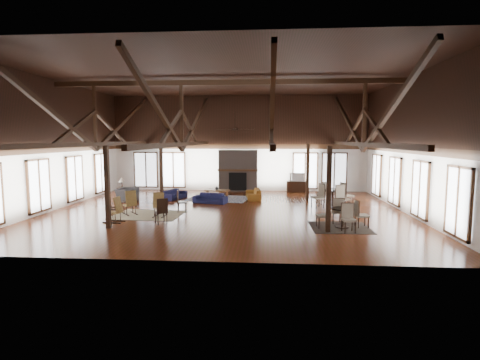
# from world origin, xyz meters

# --- Properties ---
(floor) EXTENTS (16.00, 16.00, 0.00)m
(floor) POSITION_xyz_m (0.00, 0.00, 0.00)
(floor) COLOR #5A2313
(floor) RESTS_ON ground
(ceiling) EXTENTS (16.00, 14.00, 0.02)m
(ceiling) POSITION_xyz_m (0.00, 0.00, 6.00)
(ceiling) COLOR black
(ceiling) RESTS_ON wall_back
(wall_back) EXTENTS (16.00, 0.02, 6.00)m
(wall_back) POSITION_xyz_m (0.00, 7.00, 3.00)
(wall_back) COLOR white
(wall_back) RESTS_ON floor
(wall_front) EXTENTS (16.00, 0.02, 6.00)m
(wall_front) POSITION_xyz_m (0.00, -7.00, 3.00)
(wall_front) COLOR white
(wall_front) RESTS_ON floor
(wall_left) EXTENTS (0.02, 14.00, 6.00)m
(wall_left) POSITION_xyz_m (-8.00, 0.00, 3.00)
(wall_left) COLOR white
(wall_left) RESTS_ON floor
(wall_right) EXTENTS (0.02, 14.00, 6.00)m
(wall_right) POSITION_xyz_m (8.00, 0.00, 3.00)
(wall_right) COLOR white
(wall_right) RESTS_ON floor
(roof_truss) EXTENTS (15.60, 14.07, 3.14)m
(roof_truss) POSITION_xyz_m (0.00, 0.00, 4.03)
(roof_truss) COLOR black
(roof_truss) RESTS_ON wall_back
(post_grid) EXTENTS (8.16, 7.16, 3.05)m
(post_grid) POSITION_xyz_m (0.00, 0.00, 1.52)
(post_grid) COLOR black
(post_grid) RESTS_ON floor
(fireplace) EXTENTS (2.50, 0.69, 2.60)m
(fireplace) POSITION_xyz_m (0.00, 6.67, 1.29)
(fireplace) COLOR brown
(fireplace) RESTS_ON floor
(ceiling_fan) EXTENTS (1.60, 1.60, 0.75)m
(ceiling_fan) POSITION_xyz_m (0.50, -1.00, 3.73)
(ceiling_fan) COLOR black
(ceiling_fan) RESTS_ON roof_truss
(sofa_navy_front) EXTENTS (1.83, 1.09, 0.50)m
(sofa_navy_front) POSITION_xyz_m (-1.09, 2.18, 0.25)
(sofa_navy_front) COLOR #141539
(sofa_navy_front) RESTS_ON floor
(sofa_navy_left) EXTENTS (1.82, 1.14, 0.50)m
(sofa_navy_left) POSITION_xyz_m (-3.25, 3.41, 0.25)
(sofa_navy_left) COLOR #15163A
(sofa_navy_left) RESTS_ON floor
(sofa_orange) EXTENTS (1.92, 0.94, 0.54)m
(sofa_orange) POSITION_xyz_m (1.09, 3.70, 0.27)
(sofa_orange) COLOR brown
(sofa_orange) RESTS_ON floor
(coffee_table) EXTENTS (1.44, 1.04, 0.50)m
(coffee_table) POSITION_xyz_m (-0.91, 3.61, 0.44)
(coffee_table) COLOR brown
(coffee_table) RESTS_ON floor
(vase) EXTENTS (0.25, 0.25, 0.20)m
(vase) POSITION_xyz_m (-0.94, 3.66, 0.60)
(vase) COLOR #B2B2B2
(vase) RESTS_ON coffee_table
(armchair) EXTENTS (1.13, 1.00, 0.69)m
(armchair) POSITION_xyz_m (-5.57, 2.44, 0.35)
(armchair) COLOR #302F32
(armchair) RESTS_ON floor
(side_table_lamp) EXTENTS (0.46, 0.46, 1.17)m
(side_table_lamp) POSITION_xyz_m (-6.20, 3.35, 0.44)
(side_table_lamp) COLOR black
(side_table_lamp) RESTS_ON floor
(rocking_chair_a) EXTENTS (0.86, 0.91, 1.06)m
(rocking_chair_a) POSITION_xyz_m (-4.09, -1.03, 0.50)
(rocking_chair_a) COLOR #A3843D
(rocking_chair_a) RESTS_ON floor
(rocking_chair_b) EXTENTS (0.47, 0.83, 1.06)m
(rocking_chair_b) POSITION_xyz_m (-2.70, -1.39, 0.50)
(rocking_chair_b) COLOR #A3843D
(rocking_chair_b) RESTS_ON floor
(rocking_chair_c) EXTENTS (0.85, 0.54, 1.03)m
(rocking_chair_c) POSITION_xyz_m (-4.10, -2.56, 0.48)
(rocking_chair_c) COLOR #A3843D
(rocking_chair_c) RESTS_ON floor
(side_chair_a) EXTENTS (0.47, 0.47, 0.99)m
(side_chair_a) POSITION_xyz_m (-2.08, -0.29, 0.58)
(side_chair_a) COLOR black
(side_chair_a) RESTS_ON floor
(side_chair_b) EXTENTS (0.60, 0.60, 1.02)m
(side_chair_b) POSITION_xyz_m (-2.21, -2.72, 0.59)
(side_chair_b) COLOR black
(side_chair_b) RESTS_ON floor
(cafe_table_near) EXTENTS (1.97, 1.97, 1.02)m
(cafe_table_near) POSITION_xyz_m (4.65, -2.77, 0.51)
(cafe_table_near) COLOR black
(cafe_table_near) RESTS_ON floor
(cafe_table_far) EXTENTS (2.20, 2.20, 1.14)m
(cafe_table_far) POSITION_xyz_m (5.01, 1.53, 0.57)
(cafe_table_far) COLOR black
(cafe_table_far) RESTS_ON floor
(cup_near) EXTENTS (0.14, 0.14, 0.10)m
(cup_near) POSITION_xyz_m (4.72, -2.76, 0.78)
(cup_near) COLOR #B2B2B2
(cup_near) RESTS_ON cafe_table_near
(cup_far) EXTENTS (0.18, 0.18, 0.11)m
(cup_far) POSITION_xyz_m (5.07, 1.52, 0.88)
(cup_far) COLOR #B2B2B2
(cup_far) RESTS_ON cafe_table_far
(tv_console) EXTENTS (1.30, 0.49, 0.65)m
(tv_console) POSITION_xyz_m (3.71, 6.75, 0.33)
(tv_console) COLOR black
(tv_console) RESTS_ON floor
(television) EXTENTS (0.93, 0.24, 0.53)m
(television) POSITION_xyz_m (3.70, 6.75, 0.92)
(television) COLOR #B2B2B2
(television) RESTS_ON tv_console
(rug_tan) EXTENTS (3.03, 2.45, 0.01)m
(rug_tan) POSITION_xyz_m (-3.32, -1.03, 0.01)
(rug_tan) COLOR tan
(rug_tan) RESTS_ON floor
(rug_navy) EXTENTS (3.59, 2.92, 0.01)m
(rug_navy) POSITION_xyz_m (-0.82, 3.64, 0.01)
(rug_navy) COLOR #181B44
(rug_navy) RESTS_ON floor
(rug_dark) EXTENTS (2.18, 1.99, 0.01)m
(rug_dark) POSITION_xyz_m (4.57, -2.77, 0.01)
(rug_dark) COLOR black
(rug_dark) RESTS_ON floor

